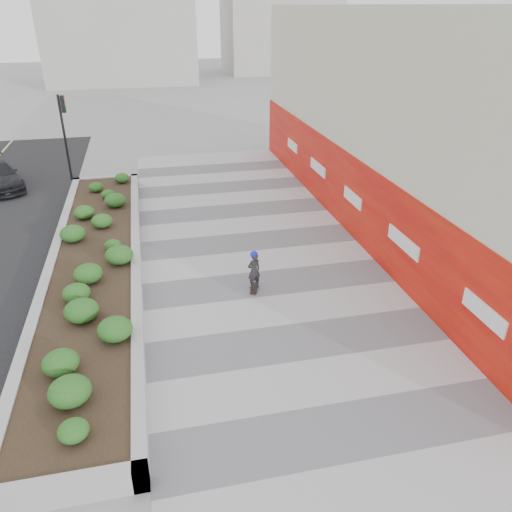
# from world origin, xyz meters

# --- Properties ---
(ground) EXTENTS (160.00, 160.00, 0.00)m
(ground) POSITION_xyz_m (0.00, 0.00, 0.00)
(ground) COLOR gray
(ground) RESTS_ON ground
(walkway) EXTENTS (8.00, 36.00, 0.01)m
(walkway) POSITION_xyz_m (0.00, 3.00, 0.01)
(walkway) COLOR #A8A8AD
(walkway) RESTS_ON ground
(building) EXTENTS (6.04, 24.08, 8.00)m
(building) POSITION_xyz_m (6.98, 8.98, 3.98)
(building) COLOR beige
(building) RESTS_ON ground
(planter) EXTENTS (3.00, 18.00, 0.90)m
(planter) POSITION_xyz_m (-5.50, 7.00, 0.42)
(planter) COLOR #9E9EA0
(planter) RESTS_ON ground
(traffic_signal_near) EXTENTS (0.33, 0.28, 4.20)m
(traffic_signal_near) POSITION_xyz_m (-7.23, 17.50, 2.76)
(traffic_signal_near) COLOR black
(traffic_signal_near) RESTS_ON ground
(manhole_cover) EXTENTS (0.44, 0.44, 0.01)m
(manhole_cover) POSITION_xyz_m (0.50, 3.00, 0.00)
(manhole_cover) COLOR #595654
(manhole_cover) RESTS_ON ground
(skateboarder) EXTENTS (0.50, 0.75, 1.35)m
(skateboarder) POSITION_xyz_m (-0.59, 4.70, 0.69)
(skateboarder) COLOR beige
(skateboarder) RESTS_ON ground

